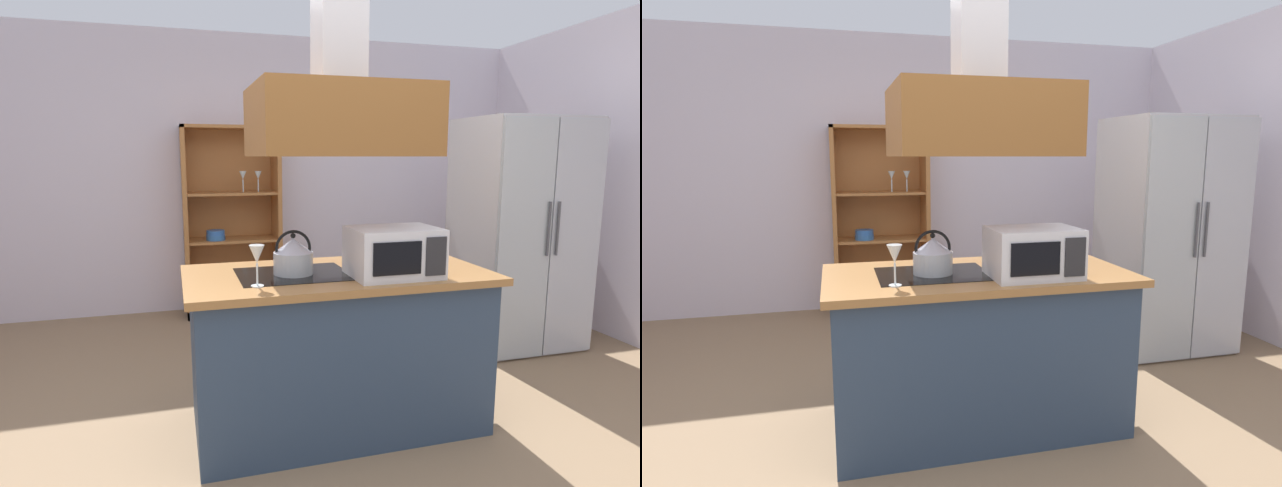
{
  "view_description": "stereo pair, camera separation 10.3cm",
  "coord_description": "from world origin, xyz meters",
  "views": [
    {
      "loc": [
        -0.62,
        -2.26,
        1.53
      ],
      "look_at": [
        0.24,
        0.74,
        1.0
      ],
      "focal_mm": 28.91,
      "sensor_mm": 36.0,
      "label": 1
    },
    {
      "loc": [
        -0.52,
        -2.29,
        1.53
      ],
      "look_at": [
        0.24,
        0.74,
        1.0
      ],
      "focal_mm": 28.91,
      "sensor_mm": 36.0,
      "label": 2
    }
  ],
  "objects": [
    {
      "name": "range_hood",
      "position": [
        0.24,
        0.39,
        1.81
      ],
      "size": [
        0.9,
        0.7,
        1.17
      ],
      "color": "brown"
    },
    {
      "name": "kettle",
      "position": [
        -0.01,
        0.39,
        1.0
      ],
      "size": [
        0.21,
        0.21,
        0.24
      ],
      "color": "#B2B7BA",
      "rests_on": "kitchen_island"
    },
    {
      "name": "kitchen_island",
      "position": [
        0.24,
        0.39,
        0.45
      ],
      "size": [
        1.66,
        0.83,
        0.9
      ],
      "color": "#2D3F56",
      "rests_on": "ground"
    },
    {
      "name": "refrigerator",
      "position": [
        2.05,
        1.25,
        0.91
      ],
      "size": [
        0.9,
        0.78,
        1.83
      ],
      "color": "#BDB9B9",
      "rests_on": "ground"
    },
    {
      "name": "wine_glass_on_counter",
      "position": [
        -0.24,
        0.18,
        1.05
      ],
      "size": [
        0.08,
        0.08,
        0.21
      ],
      "color": "silver",
      "rests_on": "kitchen_island"
    },
    {
      "name": "microwave",
      "position": [
        0.49,
        0.2,
        1.03
      ],
      "size": [
        0.46,
        0.35,
        0.26
      ],
      "color": "silver",
      "rests_on": "kitchen_island"
    },
    {
      "name": "cutting_board",
      "position": [
        0.78,
        0.64,
        0.91
      ],
      "size": [
        0.35,
        0.25,
        0.02
      ],
      "primitive_type": "cube",
      "rotation": [
        0.0,
        0.0,
        -0.04
      ],
      "color": "tan",
      "rests_on": "kitchen_island"
    },
    {
      "name": "wall_back",
      "position": [
        0.0,
        3.0,
        1.35
      ],
      "size": [
        6.0,
        0.12,
        2.7
      ],
      "primitive_type": "cube",
      "color": "silver",
      "rests_on": "ground"
    },
    {
      "name": "dish_cabinet",
      "position": [
        -0.08,
        2.78,
        0.81
      ],
      "size": [
        0.92,
        0.4,
        1.81
      ],
      "color": "#AB6B36",
      "rests_on": "ground"
    },
    {
      "name": "ground_plane",
      "position": [
        0.0,
        0.0,
        0.0
      ],
      "size": [
        7.8,
        7.8,
        0.0
      ],
      "primitive_type": "plane",
      "color": "#8D7152"
    }
  ]
}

